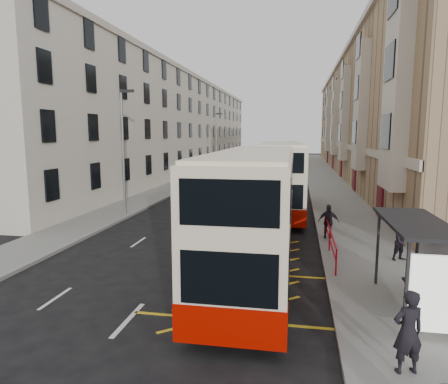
% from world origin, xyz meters
% --- Properties ---
extents(ground, '(200.00, 200.00, 0.00)m').
position_xyz_m(ground, '(0.00, 0.00, 0.00)').
color(ground, black).
rests_on(ground, ground).
extents(pavement_right, '(4.00, 120.00, 0.15)m').
position_xyz_m(pavement_right, '(8.00, 30.00, 0.07)').
color(pavement_right, slate).
rests_on(pavement_right, ground).
extents(pavement_left, '(3.00, 120.00, 0.15)m').
position_xyz_m(pavement_left, '(-7.50, 30.00, 0.07)').
color(pavement_left, slate).
rests_on(pavement_left, ground).
extents(kerb_right, '(0.25, 120.00, 0.15)m').
position_xyz_m(kerb_right, '(6.00, 30.00, 0.07)').
color(kerb_right, gray).
rests_on(kerb_right, ground).
extents(kerb_left, '(0.25, 120.00, 0.15)m').
position_xyz_m(kerb_left, '(-6.00, 30.00, 0.07)').
color(kerb_left, gray).
rests_on(kerb_left, ground).
extents(road_markings, '(10.00, 110.00, 0.01)m').
position_xyz_m(road_markings, '(0.00, 45.00, 0.01)').
color(road_markings, silver).
rests_on(road_markings, ground).
extents(terrace_right, '(10.75, 79.00, 15.25)m').
position_xyz_m(terrace_right, '(14.88, 45.38, 7.52)').
color(terrace_right, tan).
rests_on(terrace_right, ground).
extents(terrace_left, '(9.18, 79.00, 13.25)m').
position_xyz_m(terrace_left, '(-13.43, 45.50, 6.52)').
color(terrace_left, beige).
rests_on(terrace_left, ground).
extents(bus_shelter, '(1.65, 4.25, 2.70)m').
position_xyz_m(bus_shelter, '(8.34, -0.39, 2.14)').
color(bus_shelter, black).
rests_on(bus_shelter, pavement_right).
extents(guard_railing, '(0.06, 6.56, 1.01)m').
position_xyz_m(guard_railing, '(6.25, 5.75, 0.86)').
color(guard_railing, red).
rests_on(guard_railing, pavement_right).
extents(street_lamp_near, '(0.93, 0.18, 8.00)m').
position_xyz_m(street_lamp_near, '(-6.35, 12.00, 4.64)').
color(street_lamp_near, gray).
rests_on(street_lamp_near, pavement_left).
extents(street_lamp_far, '(0.93, 0.18, 8.00)m').
position_xyz_m(street_lamp_far, '(-6.35, 42.00, 4.64)').
color(street_lamp_far, gray).
rests_on(street_lamp_far, pavement_left).
extents(double_decker_front, '(2.85, 11.97, 4.76)m').
position_xyz_m(double_decker_front, '(3.20, 2.36, 2.42)').
color(double_decker_front, '#F5E2C0').
rests_on(double_decker_front, ground).
extents(double_decker_rear, '(3.29, 12.08, 4.77)m').
position_xyz_m(double_decker_rear, '(3.65, 14.88, 2.43)').
color(double_decker_rear, '#F5E2C0').
rests_on(double_decker_rear, ground).
extents(pedestrian_near, '(0.80, 0.64, 1.90)m').
position_xyz_m(pedestrian_near, '(7.21, -3.52, 1.10)').
color(pedestrian_near, black).
rests_on(pedestrian_near, pavement_right).
extents(pedestrian_mid, '(0.95, 0.87, 1.57)m').
position_xyz_m(pedestrian_mid, '(9.10, 4.86, 0.94)').
color(pedestrian_mid, black).
rests_on(pedestrian_mid, pavement_right).
extents(pedestrian_far, '(1.04, 0.49, 1.73)m').
position_xyz_m(pedestrian_far, '(6.35, 7.90, 1.02)').
color(pedestrian_far, black).
rests_on(pedestrian_far, pavement_right).
extents(white_van, '(2.87, 5.24, 1.39)m').
position_xyz_m(white_van, '(-5.20, 40.58, 0.70)').
color(white_van, silver).
rests_on(white_van, ground).
extents(car_silver, '(3.13, 4.80, 1.52)m').
position_xyz_m(car_silver, '(-5.07, 56.15, 0.76)').
color(car_silver, '#A7A9AF').
rests_on(car_silver, ground).
extents(car_dark, '(1.72, 4.03, 1.29)m').
position_xyz_m(car_dark, '(-3.24, 63.41, 0.65)').
color(car_dark, black).
rests_on(car_dark, ground).
extents(car_red, '(3.22, 5.02, 1.35)m').
position_xyz_m(car_red, '(5.02, 66.05, 0.68)').
color(car_red, '#AB060A').
rests_on(car_red, ground).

